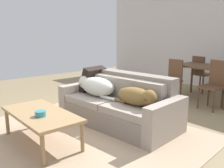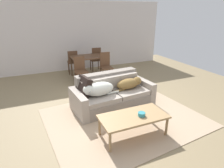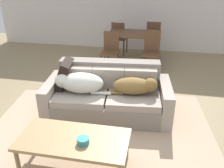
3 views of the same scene
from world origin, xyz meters
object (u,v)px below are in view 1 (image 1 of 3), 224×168
Objects in this scene: dining_table at (207,69)px; dog_on_right_cushion at (137,96)px; bowl_on_coffee_table at (41,114)px; dining_chair_near_right at (214,83)px; dining_chair_far_left at (200,72)px; throw_pillow_by_left_arm at (92,80)px; couch at (120,105)px; dining_chair_near_left at (172,78)px; dog_on_left_cushion at (96,86)px; coffee_table at (41,116)px.

dog_on_right_cushion is at bearing -83.03° from dining_table.
dining_table is at bearing 87.93° from bowl_on_coffee_table.
dining_table is at bearing 136.72° from dining_chair_near_right.
dog_on_right_cushion is 3.22m from dining_chair_far_left.
couch is at bearing 1.54° from throw_pillow_by_left_arm.
bowl_on_coffee_table is 0.16× the size of dining_chair_near_left.
dining_table is 1.37× the size of dining_chair_far_left.
dog_on_right_cushion is 2.57m from dining_table.
dog_on_left_cushion is 1.30m from bowl_on_coffee_table.
dining_chair_near_left is (-0.33, 3.27, 0.03)m from bowl_on_coffee_table.
dog_on_right_cushion is at bearing 64.84° from coffee_table.
couch reaches higher than dining_table.
couch is at bearing 16.78° from dog_on_left_cushion.
dining_chair_near_left is at bearing 106.39° from dog_on_right_cushion.
couch reaches higher than dog_on_left_cushion.
dining_table is at bearing 91.35° from dog_on_right_cushion.
dog_on_right_cushion is (0.89, 0.10, -0.03)m from dog_on_left_cushion.
bowl_on_coffee_table is at bearing -94.99° from dining_chair_near_right.
bowl_on_coffee_table is 3.41m from dining_chair_near_right.
dining_chair_near_left is (-0.20, 3.20, 0.11)m from coffee_table.
bowl_on_coffee_table is 3.28m from dining_chair_near_left.
throw_pillow_by_left_arm is at bearing 171.78° from dog_on_right_cushion.
dining_table is (-0.31, 2.55, 0.13)m from dog_on_right_cushion.
dining_chair_far_left is (-0.19, 4.38, 0.12)m from coffee_table.
dining_chair_far_left is at bearing 98.45° from dog_on_right_cushion.
dining_chair_near_right is 1.43m from dining_chair_far_left.
throw_pillow_by_left_arm is 1.57m from bowl_on_coffee_table.
couch is at bearing -101.98° from dining_chair_near_right.
couch is at bearing 103.00° from dining_chair_far_left.
dog_on_right_cushion reaches higher than bowl_on_coffee_table.
dining_chair_near_left is 1.17m from dining_chair_far_left.
coffee_table is at bearing -94.17° from dining_table.
coffee_table is 1.42× the size of dining_chair_near_left.
dining_chair_near_right reaches higher than dining_chair_far_left.
dining_table is (0.14, 2.48, 0.38)m from couch.
throw_pillow_by_left_arm is at bearing 89.16° from dining_chair_far_left.
throw_pillow_by_left_arm reaches higher than dog_on_left_cushion.
dog_on_left_cushion is 0.69× the size of coffee_table.
dining_chair_far_left is at bearing 89.67° from dining_chair_near_left.
dining_chair_near_left reaches higher than coffee_table.
dining_chair_near_right is (0.74, 3.29, 0.13)m from coffee_table.
dining_chair_near_right is (1.35, 1.98, -0.11)m from throw_pillow_by_left_arm.
throw_pillow_by_left_arm reaches higher than coffee_table.
dining_chair_near_left is 0.94× the size of dining_chair_near_right.
bowl_on_coffee_table is at bearing -92.07° from dining_table.
coffee_table is at bearing -81.06° from dog_on_left_cushion.
couch is 2.61× the size of dog_on_right_cushion.
dog_on_left_cushion is at bearing -27.04° from throw_pillow_by_left_arm.
bowl_on_coffee_table is at bearing -61.50° from throw_pillow_by_left_arm.
dog_on_left_cushion is 1.21m from coffee_table.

